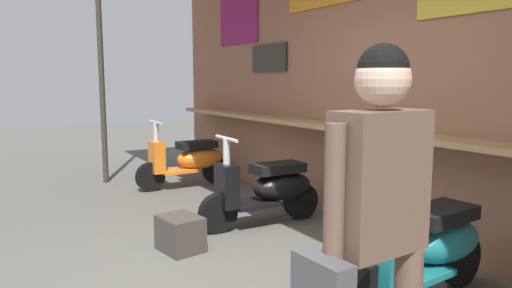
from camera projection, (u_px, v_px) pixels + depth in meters
name	position (u px, v px, depth m)	size (l,w,h in m)	color
ground_plane	(222.00, 282.00, 3.56)	(26.88, 26.88, 0.00)	#56544F
market_stall_facade	(406.00, 13.00, 4.25)	(9.60, 2.14, 3.89)	#8C5B44
scooter_orange	(189.00, 160.00, 6.71)	(0.46, 1.40, 0.97)	orange
scooter_black	(268.00, 188.00, 4.94)	(0.46, 1.40, 0.97)	black
scooter_teal	(427.00, 246.00, 3.22)	(0.49, 1.40, 0.97)	#197075
shopper_with_handbag	(376.00, 206.00, 1.91)	(0.28, 0.66, 1.67)	brown
merchandise_crate	(180.00, 234.00, 4.20)	(0.39, 0.32, 0.32)	#3D3833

